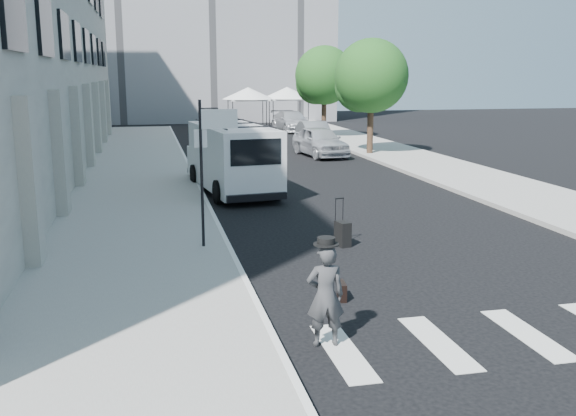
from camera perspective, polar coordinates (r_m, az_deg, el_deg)
name	(u,v)px	position (r m, az deg, el deg)	size (l,w,h in m)	color
ground	(346,286)	(13.19, 5.18, -6.94)	(120.00, 120.00, 0.00)	black
sidewalk_left	(138,173)	(28.20, -13.17, 3.06)	(4.50, 48.00, 0.15)	gray
sidewalk_right	(394,154)	(34.62, 9.45, 4.80)	(4.00, 56.00, 0.15)	gray
sign_pole	(211,142)	(15.24, -6.88, 5.80)	(1.03, 0.07, 3.50)	black
tree_near	(369,79)	(33.98, 7.18, 11.33)	(3.80, 3.83, 6.03)	black
tree_far	(322,78)	(42.58, 3.06, 11.49)	(3.80, 3.83, 6.03)	black
tent_left	(248,94)	(50.52, -3.57, 10.11)	(4.00, 4.00, 3.20)	black
tent_right	(287,93)	(51.60, -0.09, 10.17)	(4.00, 4.00, 3.20)	black
businessman	(325,296)	(10.16, 3.35, -7.79)	(0.60, 0.40, 1.65)	#343437
briefcase	(342,291)	(12.40, 4.81, -7.35)	(0.12, 0.44, 0.34)	black
suitcase	(343,234)	(16.09, 4.89, -2.29)	(0.36, 0.48, 1.20)	black
cargo_van	(232,158)	(23.49, -5.02, 4.49)	(2.86, 6.62, 2.41)	silver
parked_car_a	(320,141)	(33.63, 2.87, 5.94)	(1.84, 4.56, 1.55)	#ACAEB5
parked_car_b	(315,133)	(38.85, 2.38, 6.65)	(1.51, 4.32, 1.42)	slate
parked_car_c	(292,121)	(48.25, 0.33, 7.72)	(2.09, 5.15, 1.49)	#A8ABB0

